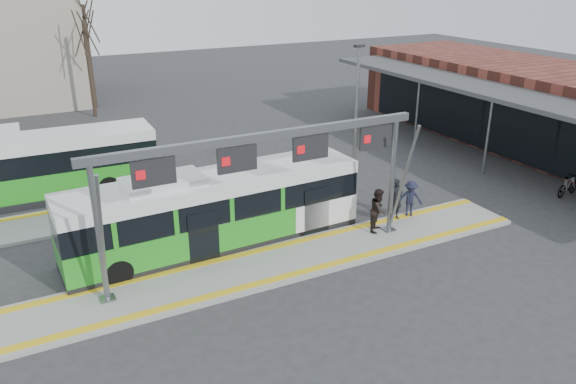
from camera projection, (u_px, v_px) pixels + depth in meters
name	position (u px, v px, depth m)	size (l,w,h in m)	color
ground	(279.00, 264.00, 22.02)	(120.00, 120.00, 0.00)	#2D2D30
platform_main	(279.00, 263.00, 21.99)	(22.00, 3.00, 0.15)	gray
platform_second	(130.00, 209.00, 26.88)	(20.00, 3.00, 0.15)	gray
tactile_main	(279.00, 261.00, 21.96)	(22.00, 2.65, 0.02)	yellow
tactile_second	(125.00, 199.00, 27.80)	(20.00, 0.35, 0.02)	yellow
gantry	(267.00, 160.00, 20.47)	(13.00, 1.68, 5.20)	slate
station_building	(575.00, 116.00, 33.64)	(11.50, 32.00, 5.00)	brown
hero_bus	(214.00, 211.00, 22.95)	(12.41, 3.07, 3.39)	black
bg_bus_green	(21.00, 171.00, 27.44)	(12.87, 3.00, 3.20)	black
passenger_a	(396.00, 199.00, 25.23)	(0.71, 0.47, 1.96)	black
passenger_b	(378.00, 210.00, 24.18)	(0.93, 0.73, 1.92)	black
passenger_c	(410.00, 199.00, 25.63)	(1.11, 0.64, 1.71)	#1B1D32
bicycle_d	(568.00, 186.00, 28.43)	(0.50, 1.78, 1.07)	gray
tree_left	(85.00, 34.00, 41.37)	(1.40, 1.40, 8.17)	#382B21
tree_mid	(85.00, 20.00, 43.75)	(1.40, 1.40, 9.20)	#382B21
lamp_east	(356.00, 118.00, 27.51)	(0.50, 0.25, 7.47)	slate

